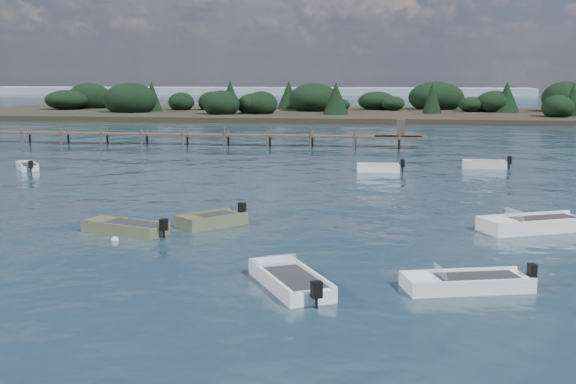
# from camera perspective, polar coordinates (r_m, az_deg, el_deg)

# --- Properties ---
(ground) EXTENTS (400.00, 400.00, 0.00)m
(ground) POSITION_cam_1_polar(r_m,az_deg,el_deg) (82.65, 5.99, 4.38)
(ground) COLOR #142530
(ground) RESTS_ON ground
(dinghy_near_olive) EXTENTS (3.38, 4.49, 1.12)m
(dinghy_near_olive) POSITION_cam_1_polar(r_m,az_deg,el_deg) (24.16, 0.14, -7.18)
(dinghy_near_olive) COLOR white
(dinghy_near_olive) RESTS_ON ground
(dinghy_mid_white_a) EXTENTS (4.54, 2.62, 1.04)m
(dinghy_mid_white_a) POSITION_cam_1_polar(r_m,az_deg,el_deg) (24.63, 13.88, -7.16)
(dinghy_mid_white_a) COLOR white
(dinghy_mid_white_a) RESTS_ON ground
(tender_far_white) EXTENTS (3.47, 1.44, 1.17)m
(tender_far_white) POSITION_cam_1_polar(r_m,az_deg,el_deg) (52.78, 7.15, 1.78)
(tender_far_white) COLOR white
(tender_far_white) RESTS_ON ground
(dinghy_mid_grey) EXTENTS (4.23, 2.64, 1.06)m
(dinghy_mid_grey) POSITION_cam_1_polar(r_m,az_deg,el_deg) (32.98, -12.74, -2.93)
(dinghy_mid_grey) COLOR #6B6947
(dinghy_mid_grey) RESTS_ON ground
(dinghy_extra_a) EXTENTS (3.29, 3.37, 1.13)m
(dinghy_extra_a) POSITION_cam_1_polar(r_m,az_deg,el_deg) (33.94, -6.07, -2.39)
(dinghy_extra_a) COLOR #6B6947
(dinghy_extra_a) RESTS_ON ground
(tender_far_grey) EXTENTS (2.75, 3.12, 1.08)m
(tender_far_grey) POSITION_cam_1_polar(r_m,az_deg,el_deg) (57.00, -19.91, 1.83)
(tender_far_grey) COLOR silver
(tender_far_grey) RESTS_ON ground
(tender_far_grey_b) EXTENTS (3.58, 1.39, 1.22)m
(tender_far_grey_b) POSITION_cam_1_polar(r_m,az_deg,el_deg) (56.26, 15.24, 1.99)
(tender_far_grey_b) COLOR silver
(tender_far_grey_b) RESTS_ON ground
(dinghy_mid_white_b) EXTENTS (5.34, 3.75, 1.33)m
(dinghy_mid_white_b) POSITION_cam_1_polar(r_m,az_deg,el_deg) (34.55, 18.87, -2.61)
(dinghy_mid_white_b) COLOR white
(dinghy_mid_white_b) RESTS_ON ground
(buoy_b) EXTENTS (0.32, 0.32, 0.32)m
(buoy_b) POSITION_cam_1_polar(r_m,az_deg,el_deg) (25.71, 18.51, -6.99)
(buoy_b) COLOR silver
(buoy_b) RESTS_ON ground
(buoy_c) EXTENTS (0.32, 0.32, 0.32)m
(buoy_c) POSITION_cam_1_polar(r_m,az_deg,el_deg) (31.69, -13.52, -3.73)
(buoy_c) COLOR silver
(buoy_c) RESTS_ON ground
(jetty) EXTENTS (64.50, 3.20, 3.40)m
(jetty) POSITION_cam_1_polar(r_m,az_deg,el_deg) (74.74, -11.31, 4.49)
(jetty) COLOR #4B3F37
(jetty) RESTS_ON ground
(far_headland) EXTENTS (190.00, 40.00, 5.80)m
(far_headland) POSITION_cam_1_polar(r_m,az_deg,el_deg) (124.37, 18.37, 6.50)
(far_headland) COLOR black
(far_headland) RESTS_ON ground
(distant_haze) EXTENTS (280.00, 20.00, 2.40)m
(distant_haze) POSITION_cam_1_polar(r_m,az_deg,el_deg) (268.96, -12.29, 7.58)
(distant_haze) COLOR #8293A1
(distant_haze) RESTS_ON ground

